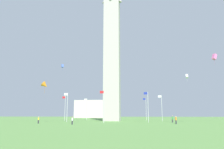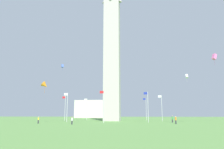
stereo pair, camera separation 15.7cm
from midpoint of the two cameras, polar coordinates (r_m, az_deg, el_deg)
The scene contains 19 objects.
ground_plane at distance 70.43m, azimuth -0.07°, elevation -12.16°, with size 260.00×260.00×0.00m, color #609347.
obelisk_monument at distance 73.52m, azimuth -0.06°, elevation 6.29°, with size 5.12×5.12×46.57m.
flagpole_n at distance 74.18m, azimuth -12.38°, elevation -8.40°, with size 1.12×0.14×8.12m.
flagpole_ne at distance 62.16m, azimuth -11.83°, elevation -8.07°, with size 1.12×0.14×8.12m.
flagpole_e at distance 54.90m, azimuth -2.30°, elevation -8.00°, with size 1.12×0.14×8.12m.
flagpole_se at distance 58.74m, azimuth 9.35°, elevation -8.03°, with size 1.12×0.14×8.12m.
flagpole_s at distance 70.12m, azimuth 12.88°, elevation -8.28°, with size 1.12×0.14×8.12m.
flagpole_sw at distance 80.97m, azimuth 8.87°, elevation -8.67°, with size 1.12×0.14×8.12m.
flagpole_w at distance 86.06m, azimuth 1.29°, elevation -8.89°, with size 1.12×0.14×8.12m.
flagpole_nw at distance 83.48m, azimuth -6.77°, elevation -8.77°, with size 1.12×0.14×8.12m.
person_yellow_shirt at distance 53.45m, azimuth -18.90°, elevation -11.31°, with size 0.32×0.32×1.60m.
person_green_shirt at distance 59.39m, azimuth 15.58°, elevation -11.25°, with size 0.32×0.32×1.78m.
person_orange_shirt at distance 50.66m, azimuth 16.42°, elevation -11.46°, with size 0.32×0.32×1.71m.
person_white_shirt at distance 47.10m, azimuth -10.54°, elevation -11.83°, with size 0.32×0.32×1.67m.
kite_white_box at distance 56.94m, azimuth 19.06°, elevation -0.42°, with size 0.63×1.03×2.01m.
kite_blue_box at distance 65.31m, azimuth -12.99°, elevation 2.21°, with size 0.81×0.92×1.89m.
kite_pink_box at distance 57.70m, azimuth 25.30°, elevation 4.24°, with size 1.41×1.24×2.85m.
kite_orange_delta at distance 57.93m, azimuth -17.34°, elevation -2.71°, with size 2.10×1.68×3.04m.
distant_building at distance 136.94m, azimuth -4.79°, elevation -9.11°, with size 20.96×16.06×10.48m.
Camera 1 is at (-9.16, 69.80, 2.10)m, focal length 34.69 mm.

